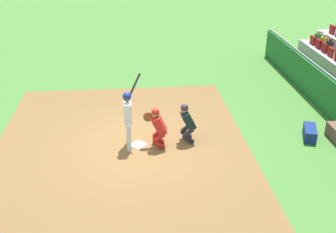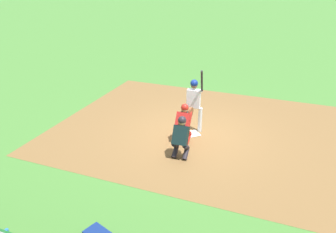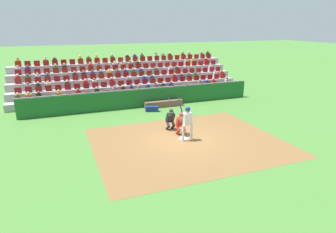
% 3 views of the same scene
% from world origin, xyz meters
% --- Properties ---
extents(ground_plane, '(160.00, 160.00, 0.00)m').
position_xyz_m(ground_plane, '(0.00, 0.00, 0.00)').
color(ground_plane, '#467B32').
extents(infield_dirt_patch, '(9.36, 7.71, 0.01)m').
position_xyz_m(infield_dirt_patch, '(0.00, 0.50, 0.00)').
color(infield_dirt_patch, brown).
rests_on(infield_dirt_patch, ground_plane).
extents(home_plate_marker, '(0.62, 0.62, 0.02)m').
position_xyz_m(home_plate_marker, '(0.00, 0.00, 0.02)').
color(home_plate_marker, white).
rests_on(home_plate_marker, infield_dirt_patch).
extents(batter_at_plate, '(0.69, 0.56, 2.25)m').
position_xyz_m(batter_at_plate, '(-0.06, 0.27, 1.12)').
color(batter_at_plate, silver).
rests_on(batter_at_plate, ground_plane).
extents(catcher_crouching, '(0.48, 0.71, 1.28)m').
position_xyz_m(catcher_crouching, '(-0.10, -0.59, 0.71)').
color(catcher_crouching, '#B31E16').
rests_on(catcher_crouching, ground_plane).
extents(home_plate_umpire, '(0.48, 0.50, 1.27)m').
position_xyz_m(home_plate_umpire, '(0.12, -1.51, 0.69)').
color(home_plate_umpire, '#29232A').
rests_on(home_plate_umpire, ground_plane).
extents(equipment_duffel_bag, '(0.94, 0.62, 0.37)m').
position_xyz_m(equipment_duffel_bag, '(-0.07, -5.39, 0.18)').
color(equipment_duffel_bag, navy).
rests_on(equipment_duffel_bag, ground_plane).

